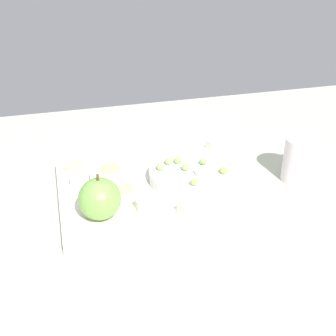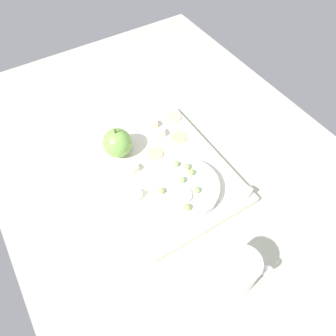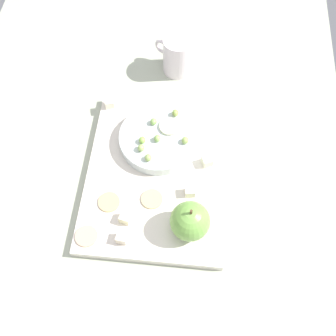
# 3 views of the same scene
# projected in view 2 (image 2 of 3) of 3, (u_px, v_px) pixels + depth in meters

# --- Properties ---
(table) EXTENTS (1.42, 0.91, 0.03)m
(table) POSITION_uv_depth(u_px,v_px,m) (185.00, 180.00, 0.86)
(table) COLOR #AFB89E
(table) RESTS_ON ground
(platter) EXTENTS (0.39, 0.30, 0.02)m
(platter) POSITION_uv_depth(u_px,v_px,m) (167.00, 172.00, 0.84)
(platter) COLOR silver
(platter) RESTS_ON table
(serving_dish) EXTENTS (0.17, 0.17, 0.03)m
(serving_dish) POSITION_uv_depth(u_px,v_px,m) (185.00, 188.00, 0.79)
(serving_dish) COLOR silver
(serving_dish) RESTS_ON platter
(apple_whole) EXTENTS (0.08, 0.08, 0.08)m
(apple_whole) POSITION_uv_depth(u_px,v_px,m) (117.00, 143.00, 0.84)
(apple_whole) COLOR #77B14A
(apple_whole) RESTS_ON platter
(apple_stem) EXTENTS (0.01, 0.01, 0.01)m
(apple_stem) POSITION_uv_depth(u_px,v_px,m) (115.00, 131.00, 0.80)
(apple_stem) COLOR brown
(apple_stem) RESTS_ON apple_whole
(cheese_cube_0) EXTENTS (0.03, 0.03, 0.02)m
(cheese_cube_0) POSITION_uv_depth(u_px,v_px,m) (247.00, 192.00, 0.78)
(cheese_cube_0) COLOR white
(cheese_cube_0) RESTS_ON platter
(cheese_cube_1) EXTENTS (0.02, 0.02, 0.02)m
(cheese_cube_1) POSITION_uv_depth(u_px,v_px,m) (134.00, 169.00, 0.82)
(cheese_cube_1) COLOR #F5EBC9
(cheese_cube_1) RESTS_ON platter
(cheese_cube_2) EXTENTS (0.02, 0.02, 0.02)m
(cheese_cube_2) POSITION_uv_depth(u_px,v_px,m) (153.00, 124.00, 0.92)
(cheese_cube_2) COLOR #F5E4C4
(cheese_cube_2) RESTS_ON platter
(cheese_cube_3) EXTENTS (0.03, 0.03, 0.02)m
(cheese_cube_3) POSITION_uv_depth(u_px,v_px,m) (136.00, 194.00, 0.78)
(cheese_cube_3) COLOR #F3F3CA
(cheese_cube_3) RESTS_ON platter
(cheese_cube_4) EXTENTS (0.02, 0.02, 0.02)m
(cheese_cube_4) POSITION_uv_depth(u_px,v_px,m) (161.00, 133.00, 0.90)
(cheese_cube_4) COLOR #F9F4BD
(cheese_cube_4) RESTS_ON platter
(cracker_0) EXTENTS (0.04, 0.04, 0.00)m
(cracker_0) POSITION_uv_depth(u_px,v_px,m) (179.00, 137.00, 0.90)
(cracker_0) COLOR #E3BE7C
(cracker_0) RESTS_ON platter
(cracker_1) EXTENTS (0.04, 0.04, 0.00)m
(cracker_1) POSITION_uv_depth(u_px,v_px,m) (174.00, 117.00, 0.95)
(cracker_1) COLOR #E1B28D
(cracker_1) RESTS_ON platter
(cracker_2) EXTENTS (0.04, 0.04, 0.00)m
(cracker_2) POSITION_uv_depth(u_px,v_px,m) (155.00, 153.00, 0.87)
(cracker_2) COLOR #DEBC83
(cracker_2) RESTS_ON platter
(grape_0) EXTENTS (0.02, 0.01, 0.01)m
(grape_0) POSITION_uv_depth(u_px,v_px,m) (188.00, 207.00, 0.73)
(grape_0) COLOR #98B552
(grape_0) RESTS_ON serving_dish
(grape_1) EXTENTS (0.02, 0.01, 0.01)m
(grape_1) POSITION_uv_depth(u_px,v_px,m) (161.00, 191.00, 0.76)
(grape_1) COLOR #A0C25F
(grape_1) RESTS_ON serving_dish
(grape_2) EXTENTS (0.02, 0.01, 0.01)m
(grape_2) POSITION_uv_depth(u_px,v_px,m) (197.00, 190.00, 0.76)
(grape_2) COLOR #8FBC5F
(grape_2) RESTS_ON serving_dish
(grape_3) EXTENTS (0.02, 0.01, 0.01)m
(grape_3) POSITION_uv_depth(u_px,v_px,m) (190.00, 173.00, 0.79)
(grape_3) COLOR #90BF50
(grape_3) RESTS_ON serving_dish
(grape_4) EXTENTS (0.02, 0.01, 0.01)m
(grape_4) POSITION_uv_depth(u_px,v_px,m) (182.00, 180.00, 0.78)
(grape_4) COLOR #92BE5F
(grape_4) RESTS_ON serving_dish
(grape_5) EXTENTS (0.02, 0.01, 0.01)m
(grape_5) POSITION_uv_depth(u_px,v_px,m) (176.00, 164.00, 0.81)
(grape_5) COLOR #98B762
(grape_5) RESTS_ON serving_dish
(grape_6) EXTENTS (0.02, 0.01, 0.01)m
(grape_6) POSITION_uv_depth(u_px,v_px,m) (188.00, 166.00, 0.80)
(grape_6) COLOR #9DBD61
(grape_6) RESTS_ON serving_dish
(apple_slice_0) EXTENTS (0.05, 0.05, 0.01)m
(apple_slice_0) POSITION_uv_depth(u_px,v_px,m) (183.00, 195.00, 0.75)
(apple_slice_0) COLOR beige
(apple_slice_0) RESTS_ON serving_dish
(cup) EXTENTS (0.07, 0.10, 0.10)m
(cup) POSITION_uv_depth(u_px,v_px,m) (240.00, 271.00, 0.65)
(cup) COLOR white
(cup) RESTS_ON table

